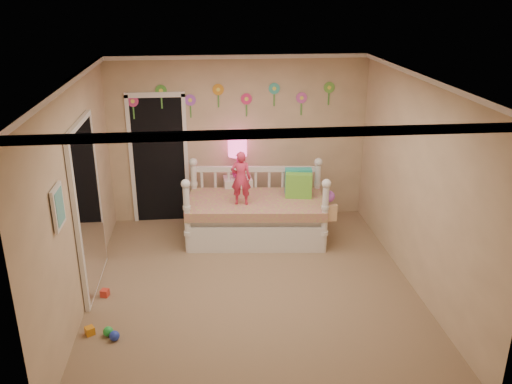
{
  "coord_description": "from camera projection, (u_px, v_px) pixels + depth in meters",
  "views": [
    {
      "loc": [
        -0.56,
        -5.81,
        3.52
      ],
      "look_at": [
        0.1,
        0.6,
        1.05
      ],
      "focal_mm": 37.48,
      "sensor_mm": 36.0,
      "label": 1
    }
  ],
  "objects": [
    {
      "name": "table_lamp",
      "position": [
        237.0,
        152.0,
        8.22
      ],
      "size": [
        0.29,
        0.29,
        0.64
      ],
      "color": "#CF1B73",
      "rests_on": "nightstand"
    },
    {
      "name": "pillow_lime",
      "position": [
        299.0,
        186.0,
        7.85
      ],
      "size": [
        0.41,
        0.21,
        0.37
      ],
      "primitive_type": "cube",
      "rotation": [
        0.0,
        0.0,
        -0.19
      ],
      "color": "#6FC83D",
      "rests_on": "daybed"
    },
    {
      "name": "daybed",
      "position": [
        256.0,
        203.0,
        7.86
      ],
      "size": [
        2.13,
        1.29,
        1.1
      ],
      "primitive_type": null,
      "rotation": [
        0.0,
        0.0,
        -0.1
      ],
      "color": "white",
      "rests_on": "floor"
    },
    {
      "name": "mirror_closet",
      "position": [
        89.0,
        207.0,
        6.43
      ],
      "size": [
        0.07,
        1.3,
        2.1
      ],
      "primitive_type": "cube",
      "color": "white",
      "rests_on": "left_wall"
    },
    {
      "name": "toy_scatter",
      "position": [
        106.0,
        306.0,
        6.22
      ],
      "size": [
        1.2,
        1.5,
        0.11
      ],
      "primitive_type": null,
      "rotation": [
        0.0,
        0.0,
        -0.35
      ],
      "color": "#996666",
      "rests_on": "floor"
    },
    {
      "name": "nightstand",
      "position": [
        238.0,
        200.0,
        8.5
      ],
      "size": [
        0.45,
        0.35,
        0.73
      ],
      "primitive_type": "cube",
      "rotation": [
        0.0,
        0.0,
        0.04
      ],
      "color": "white",
      "rests_on": "floor"
    },
    {
      "name": "ceiling",
      "position": [
        253.0,
        79.0,
        5.78
      ],
      "size": [
        4.0,
        4.5,
        0.01
      ],
      "primitive_type": "cube",
      "color": "white",
      "rests_on": "floor"
    },
    {
      "name": "hanging_bag",
      "position": [
        329.0,
        207.0,
        7.42
      ],
      "size": [
        0.2,
        0.16,
        0.36
      ],
      "primitive_type": null,
      "color": "beige",
      "rests_on": "daybed"
    },
    {
      "name": "closet_doorway",
      "position": [
        159.0,
        159.0,
        8.3
      ],
      "size": [
        0.9,
        0.04,
        2.07
      ],
      "primitive_type": "cube",
      "color": "black",
      "rests_on": "back_wall"
    },
    {
      "name": "pillow_turquoise",
      "position": [
        298.0,
        181.0,
        7.99
      ],
      "size": [
        0.41,
        0.17,
        0.4
      ],
      "primitive_type": "cube",
      "rotation": [
        0.0,
        0.0,
        -0.08
      ],
      "color": "#23B088",
      "rests_on": "daybed"
    },
    {
      "name": "wall_picture",
      "position": [
        58.0,
        207.0,
        5.13
      ],
      "size": [
        0.05,
        0.34,
        0.42
      ],
      "primitive_type": "cube",
      "color": "white",
      "rests_on": "left_wall"
    },
    {
      "name": "right_wall",
      "position": [
        418.0,
        185.0,
        6.44
      ],
      "size": [
        0.01,
        4.5,
        2.6
      ],
      "primitive_type": "cube",
      "color": "tan",
      "rests_on": "floor"
    },
    {
      "name": "flower_decals",
      "position": [
        232.0,
        99.0,
        8.08
      ],
      "size": [
        3.4,
        0.02,
        0.5
      ],
      "primitive_type": null,
      "color": "#B2668C",
      "rests_on": "back_wall"
    },
    {
      "name": "crown_molding",
      "position": [
        253.0,
        81.0,
        5.79
      ],
      "size": [
        4.0,
        4.5,
        0.06
      ],
      "primitive_type": null,
      "color": "white",
      "rests_on": "ceiling"
    },
    {
      "name": "floor",
      "position": [
        253.0,
        287.0,
        6.71
      ],
      "size": [
        4.0,
        4.5,
        0.01
      ],
      "primitive_type": "cube",
      "color": "#7F684C",
      "rests_on": "ground"
    },
    {
      "name": "child",
      "position": [
        241.0,
        178.0,
        7.53
      ],
      "size": [
        0.31,
        0.23,
        0.79
      ],
      "primitive_type": "imported",
      "rotation": [
        0.0,
        0.0,
        2.99
      ],
      "color": "#D83155",
      "rests_on": "daybed"
    },
    {
      "name": "left_wall",
      "position": [
        77.0,
        197.0,
        6.05
      ],
      "size": [
        0.01,
        4.5,
        2.6
      ],
      "primitive_type": "cube",
      "color": "tan",
      "rests_on": "floor"
    },
    {
      "name": "back_wall",
      "position": [
        239.0,
        140.0,
        8.33
      ],
      "size": [
        4.0,
        0.01,
        2.6
      ],
      "primitive_type": "cube",
      "color": "tan",
      "rests_on": "floor"
    }
  ]
}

